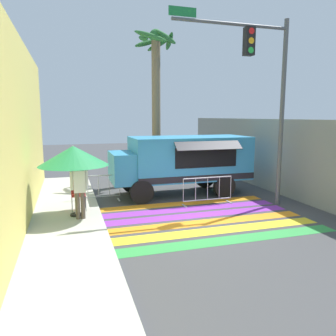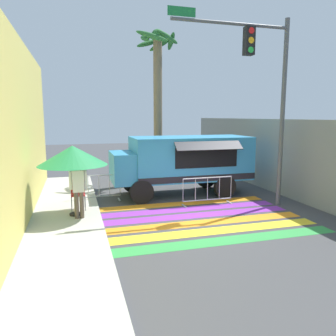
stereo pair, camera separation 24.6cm
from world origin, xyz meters
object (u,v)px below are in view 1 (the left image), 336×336
object	(u,v)px
folding_chair	(78,192)
vendor_person	(80,186)
barricade_side	(99,189)
barricade_front	(208,191)
traffic_signal_pole	(264,80)
palm_tree	(156,86)
patio_umbrella	(73,156)
food_truck	(180,160)

from	to	relation	value
folding_chair	vendor_person	xyz separation A→B (m)	(0.02, -1.09, 0.41)
barricade_side	barricade_front	bearing A→B (deg)	-22.90
barricade_side	traffic_signal_pole	bearing A→B (deg)	-22.95
folding_chair	barricade_side	distance (m)	1.54
barricade_front	palm_tree	size ratio (longest dim) A/B	0.27
patio_umbrella	vendor_person	distance (m)	0.97
food_truck	vendor_person	bearing A→B (deg)	-147.95
vendor_person	barricade_front	size ratio (longest dim) A/B	0.91
food_truck	patio_umbrella	size ratio (longest dim) A/B	2.56
palm_tree	patio_umbrella	bearing A→B (deg)	-128.16
traffic_signal_pole	vendor_person	distance (m)	7.07
vendor_person	palm_tree	size ratio (longest dim) A/B	0.24
patio_umbrella	barricade_side	xyz separation A→B (m)	(0.90, 2.02, -1.53)
palm_tree	folding_chair	bearing A→B (deg)	-131.62
barricade_front	vendor_person	bearing A→B (deg)	-170.12
barricade_front	barricade_side	bearing A→B (deg)	157.10
food_truck	folding_chair	world-z (taller)	food_truck
barricade_side	palm_tree	xyz separation A→B (m)	(3.12, 3.09, 4.16)
food_truck	barricade_front	bearing A→B (deg)	-74.81
palm_tree	vendor_person	bearing A→B (deg)	-125.34
traffic_signal_pole	folding_chair	world-z (taller)	traffic_signal_pole
patio_umbrella	traffic_signal_pole	bearing A→B (deg)	-2.66
patio_umbrella	folding_chair	size ratio (longest dim) A/B	2.24
patio_umbrella	barricade_front	distance (m)	4.94
vendor_person	palm_tree	distance (m)	7.58
vendor_person	barricade_front	bearing A→B (deg)	17.40
traffic_signal_pole	barricade_front	distance (m)	4.35
patio_umbrella	vendor_person	world-z (taller)	patio_umbrella
palm_tree	barricade_front	bearing A→B (deg)	-81.87
barricade_front	traffic_signal_pole	bearing A→B (deg)	-23.07
traffic_signal_pole	barricade_side	world-z (taller)	traffic_signal_pole
traffic_signal_pole	patio_umbrella	bearing A→B (deg)	177.34
food_truck	vendor_person	world-z (taller)	food_truck
vendor_person	barricade_front	world-z (taller)	vendor_person
vendor_person	barricade_front	xyz separation A→B (m)	(4.56, 0.79, -0.63)
traffic_signal_pole	food_truck	bearing A→B (deg)	131.21
patio_umbrella	palm_tree	bearing A→B (deg)	51.84
traffic_signal_pole	patio_umbrella	xyz separation A→B (m)	(-6.38, 0.30, -2.43)
traffic_signal_pole	palm_tree	size ratio (longest dim) A/B	0.90
vendor_person	barricade_side	size ratio (longest dim) A/B	1.07
food_truck	barricade_side	xyz separation A→B (m)	(-3.31, -0.16, -0.95)
food_truck	traffic_signal_pole	size ratio (longest dim) A/B	0.86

